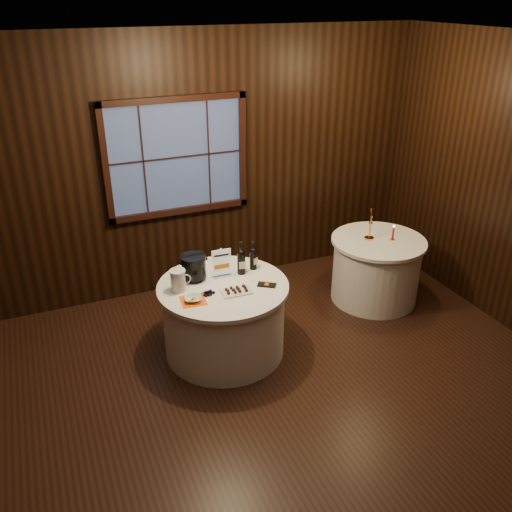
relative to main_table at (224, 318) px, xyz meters
name	(u,v)px	position (x,y,z in m)	size (l,w,h in m)	color
ground	(264,413)	(0.00, -1.00, -0.39)	(6.00, 6.00, 0.00)	black
back_wall	(177,166)	(0.00, 1.48, 1.16)	(6.00, 0.10, 3.00)	black
main_table	(224,318)	(0.00, 0.00, 0.00)	(1.28, 1.28, 0.77)	white
side_table	(376,269)	(2.00, 0.30, 0.00)	(1.08, 1.08, 0.77)	white
sign_stand	(221,267)	(0.05, 0.16, 0.49)	(0.19, 0.10, 0.31)	silver
port_bottle_left	(241,260)	(0.25, 0.15, 0.53)	(0.08, 0.09, 0.34)	black
port_bottle_right	(253,257)	(0.40, 0.20, 0.52)	(0.07, 0.09, 0.31)	black
ice_bucket	(194,267)	(-0.22, 0.21, 0.52)	(0.25, 0.25, 0.26)	black
chocolate_plate	(236,291)	(0.07, -0.18, 0.40)	(0.29, 0.20, 0.04)	white
chocolate_box	(267,285)	(0.39, -0.18, 0.39)	(0.18, 0.09, 0.01)	black
grape_bunch	(209,293)	(-0.19, -0.13, 0.40)	(0.18, 0.08, 0.04)	black
glass_pitcher	(178,280)	(-0.42, 0.06, 0.49)	(0.20, 0.15, 0.22)	silver
orange_napkin	(193,301)	(-0.35, -0.17, 0.38)	(0.23, 0.23, 0.00)	orange
cracker_bowl	(193,299)	(-0.35, -0.17, 0.41)	(0.16, 0.16, 0.04)	white
brass_candlestick	(370,228)	(1.91, 0.36, 0.52)	(0.11, 0.11, 0.38)	gold
red_candle	(393,234)	(2.13, 0.23, 0.46)	(0.05, 0.05, 0.18)	gold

